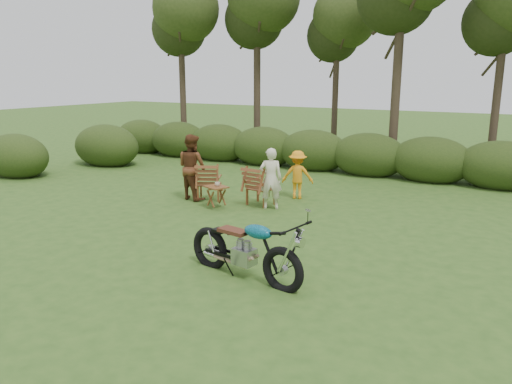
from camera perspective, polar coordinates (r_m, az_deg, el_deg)
The scene contains 10 objects.
ground at distance 9.24m, azimuth -4.58°, elevation -7.44°, with size 80.00×80.00×0.00m, color #2C4F1A.
tree_line at distance 17.42m, azimuth 15.70°, elevation 14.61°, with size 22.52×11.62×8.14m.
motorcycle at distance 8.39m, azimuth -1.35°, elevation -9.64°, with size 2.20×0.84×1.26m, color #0D8FB2, non-canonical shape.
lawn_chair_right at distance 12.83m, azimuth 0.56°, elevation -1.45°, with size 0.69×0.69×1.00m, color brown, non-canonical shape.
lawn_chair_left at distance 13.42m, azimuth -5.33°, elevation -0.84°, with size 0.68×0.68×0.99m, color brown, non-canonical shape.
side_table at distance 12.45m, azimuth -4.55°, elevation -0.61°, with size 0.55×0.46×0.57m, color #612E18, non-canonical shape.
cup at distance 12.40m, azimuth -4.45°, elevation 0.91°, with size 0.13×0.13×0.10m, color beige.
adult_a at distance 12.44m, azimuth 1.67°, elevation -1.92°, with size 0.56×0.37×1.53m, color #EFE5C5.
adult_b at distance 13.53m, azimuth -7.20°, elevation -0.78°, with size 0.85×0.66×1.75m, color brown.
child at distance 13.53m, azimuth 4.72°, elevation -0.71°, with size 0.84×0.48×1.30m, color orange.
Camera 1 is at (4.94, -7.10, 3.27)m, focal length 35.00 mm.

